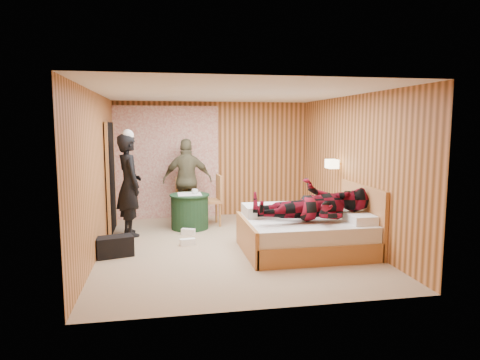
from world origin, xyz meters
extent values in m
cube|color=tan|center=(0.00, 0.00, 0.00)|extent=(4.20, 5.00, 0.01)
cube|color=silver|center=(0.00, 0.00, 2.50)|extent=(4.20, 5.00, 0.01)
cube|color=#C8814D|center=(0.00, 2.50, 1.25)|extent=(4.20, 0.02, 2.50)
cube|color=#C8814D|center=(-2.10, 0.00, 1.25)|extent=(0.02, 5.00, 2.50)
cube|color=#C8814D|center=(2.10, 0.00, 1.25)|extent=(0.02, 5.00, 2.50)
cube|color=silver|center=(-1.00, 2.43, 1.20)|extent=(2.20, 0.08, 2.40)
cube|color=black|center=(-2.06, 1.40, 1.02)|extent=(0.06, 0.90, 2.05)
cylinder|color=gold|center=(2.00, 0.45, 1.30)|extent=(0.18, 0.04, 0.04)
cube|color=beige|center=(1.92, 0.45, 1.30)|extent=(0.18, 0.24, 0.16)
cube|color=#BE794D|center=(1.10, -0.52, 0.14)|extent=(1.90, 1.52, 0.28)
cube|color=silver|center=(1.10, -0.52, 0.40)|extent=(1.84, 1.46, 0.24)
cube|color=#BE794D|center=(0.15, -0.52, 0.27)|extent=(0.06, 1.52, 0.53)
cube|color=#BE794D|center=(2.06, -0.52, 0.52)|extent=(0.06, 1.52, 1.04)
cube|color=white|center=(1.84, -0.88, 0.59)|extent=(0.36, 0.52, 0.13)
cube|color=white|center=(1.84, -0.16, 0.59)|extent=(0.36, 0.52, 0.13)
cube|color=silver|center=(0.77, -0.10, 0.61)|extent=(1.14, 0.57, 0.17)
cube|color=#BE794D|center=(1.88, 0.75, 0.29)|extent=(0.42, 0.58, 0.58)
cube|color=#BE794D|center=(1.88, 0.75, 0.47)|extent=(0.44, 0.60, 0.03)
cylinder|color=#1B3B1F|center=(-0.60, 1.35, 0.33)|extent=(0.71, 0.71, 0.65)
cylinder|color=#1B3B1F|center=(-0.60, 1.35, 0.66)|extent=(0.77, 0.77, 0.03)
cube|color=white|center=(-0.60, 1.35, 0.68)|extent=(0.48, 0.48, 0.01)
cube|color=#BE794D|center=(-0.60, 1.89, 0.45)|extent=(0.50, 0.50, 0.05)
cube|color=#BE794D|center=(-0.64, 2.07, 0.70)|extent=(0.42, 0.13, 0.46)
cylinder|color=#BE794D|center=(-0.73, 1.68, 0.21)|extent=(0.04, 0.04, 0.43)
cylinder|color=#BE794D|center=(-0.47, 2.09, 0.21)|extent=(0.04, 0.04, 0.43)
cube|color=#BE794D|center=(-0.20, 1.56, 0.49)|extent=(0.49, 0.49, 0.05)
cube|color=#BE794D|center=(0.01, 1.57, 0.76)|extent=(0.07, 0.46, 0.50)
cylinder|color=#BE794D|center=(-0.40, 1.73, 0.23)|extent=(0.04, 0.04, 0.47)
cylinder|color=#BE794D|center=(0.00, 1.39, 0.23)|extent=(0.04, 0.04, 0.47)
cube|color=black|center=(-1.85, -0.24, 0.15)|extent=(0.60, 0.43, 0.31)
cube|color=white|center=(-0.66, 0.87, 0.05)|extent=(0.27, 0.19, 0.11)
cube|color=white|center=(-0.72, 0.16, 0.06)|extent=(0.27, 0.14, 0.11)
imported|color=black|center=(-1.70, 1.04, 0.92)|extent=(0.65, 0.78, 1.84)
imported|color=brown|center=(-0.60, 1.99, 0.86)|extent=(1.04, 0.50, 1.72)
imported|color=maroon|center=(1.15, -0.72, 0.95)|extent=(0.86, 0.67, 1.77)
imported|color=white|center=(1.88, 0.70, 0.59)|extent=(0.17, 0.23, 0.02)
imported|color=white|center=(1.88, 0.70, 0.61)|extent=(0.18, 0.24, 0.02)
imported|color=white|center=(1.88, 0.88, 0.63)|extent=(0.11, 0.11, 0.09)
imported|color=white|center=(-0.50, 1.30, 0.73)|extent=(0.14, 0.14, 0.10)
camera|label=1|loc=(-1.10, -6.82, 1.99)|focal=32.00mm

